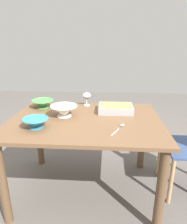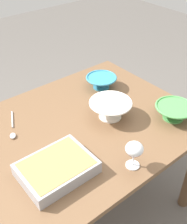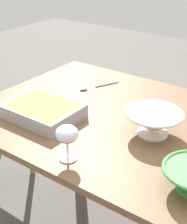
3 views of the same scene
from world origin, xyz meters
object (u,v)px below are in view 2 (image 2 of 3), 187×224
at_px(serving_bowl, 110,109).
at_px(serving_spoon, 13,130).
at_px(small_bowl, 101,81).
at_px(dining_table, 78,142).
at_px(mixing_bowl, 174,111).
at_px(wine_glass, 134,150).
at_px(casserole_dish, 57,168).

bearing_deg(serving_bowl, serving_spoon, -25.72).
bearing_deg(small_bowl, dining_table, 32.05).
bearing_deg(serving_bowl, small_bowl, -121.24).
height_order(dining_table, small_bowl, small_bowl).
bearing_deg(small_bowl, mixing_bowl, 101.56).
bearing_deg(mixing_bowl, serving_spoon, -31.82).
bearing_deg(serving_bowl, mixing_bowl, 138.87).
distance_m(wine_glass, serving_spoon, 0.65).
height_order(wine_glass, mixing_bowl, wine_glass).
bearing_deg(dining_table, serving_spoon, -32.97).
xyz_separation_m(small_bowl, serving_spoon, (0.64, 0.04, -0.04)).
bearing_deg(mixing_bowl, small_bowl, -78.44).
bearing_deg(mixing_bowl, wine_glass, 14.17).
bearing_deg(wine_glass, mixing_bowl, -165.83).
distance_m(casserole_dish, serving_bowl, 0.48).
bearing_deg(dining_table, mixing_bowl, 148.92).
bearing_deg(small_bowl, serving_bowl, 58.76).
relative_size(wine_glass, serving_bowl, 0.58).
relative_size(mixing_bowl, serving_bowl, 0.91).
height_order(casserole_dish, small_bowl, small_bowl).
height_order(dining_table, wine_glass, wine_glass).
xyz_separation_m(mixing_bowl, serving_spoon, (0.74, -0.46, -0.04)).
relative_size(serving_bowl, serving_spoon, 1.05).
bearing_deg(small_bowl, serving_spoon, 3.20).
xyz_separation_m(wine_glass, serving_bowl, (-0.16, -0.34, -0.04)).
xyz_separation_m(dining_table, serving_bowl, (-0.19, 0.04, 0.17)).
distance_m(casserole_dish, small_bowl, 0.75).
xyz_separation_m(casserole_dish, mixing_bowl, (-0.72, 0.07, 0.01)).
bearing_deg(casserole_dish, mixing_bowl, 174.37).
distance_m(dining_table, serving_spoon, 0.36).
xyz_separation_m(dining_table, wine_glass, (-0.03, 0.38, 0.21)).
bearing_deg(serving_spoon, small_bowl, -176.80).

